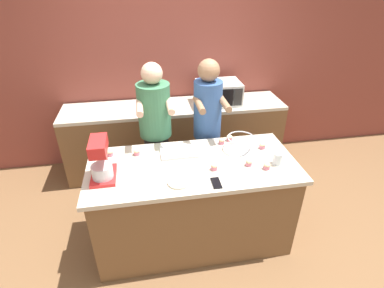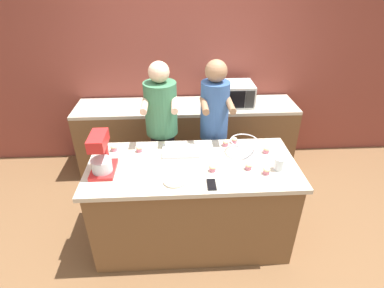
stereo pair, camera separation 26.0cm
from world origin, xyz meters
The scene contains 21 objects.
ground_plane centered at (0.00, 0.00, 0.00)m, with size 16.00×16.00×0.00m, color brown.
back_wall centered at (0.00, 1.68, 1.35)m, with size 10.00×0.06×2.70m.
island_counter centered at (0.00, 0.00, 0.45)m, with size 1.86×0.84×0.90m.
back_counter centered at (0.00, 1.33, 0.45)m, with size 2.80×0.60×0.91m.
person_left centered at (-0.28, 0.62, 0.87)m, with size 0.34×0.51×1.65m.
person_right centered at (0.27, 0.62, 0.89)m, with size 0.31×0.49×1.66m.
stand_mixer centered at (-0.76, -0.07, 1.06)m, with size 0.20×0.30×0.36m.
mixing_bowl centered at (0.49, 0.17, 0.97)m, with size 0.26×0.26×0.13m.
baking_tray centered at (-0.10, 0.20, 0.92)m, with size 0.34×0.25×0.04m.
microwave_oven centered at (0.56, 1.33, 1.04)m, with size 0.54×0.40×0.28m.
cell_phone centered at (0.14, -0.31, 0.91)m, with size 0.07×0.14×0.01m.
drinking_glass centered at (0.74, -0.13, 0.96)m, with size 0.08×0.08×0.11m.
small_plate centered at (-0.16, -0.25, 0.91)m, with size 0.19×0.19×0.02m.
cupcake_0 centered at (0.34, 0.30, 0.93)m, with size 0.06×0.06×0.06m.
cupcake_1 centered at (0.17, -0.12, 0.93)m, with size 0.06×0.06×0.06m.
cupcake_2 centered at (0.48, -0.11, 0.93)m, with size 0.06×0.06×0.06m.
cupcake_3 centered at (0.61, -0.19, 0.93)m, with size 0.06×0.06×0.06m.
cupcake_4 centered at (-0.73, 0.26, 0.93)m, with size 0.06×0.06×0.06m.
cupcake_5 centered at (-0.49, 0.24, 0.93)m, with size 0.06×0.06×0.06m.
cupcake_6 centered at (0.44, 0.35, 0.93)m, with size 0.06×0.06×0.06m.
cupcake_7 centered at (0.71, 0.15, 0.93)m, with size 0.06×0.06×0.06m.
Camera 2 is at (-0.13, -2.20, 2.40)m, focal length 28.00 mm.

